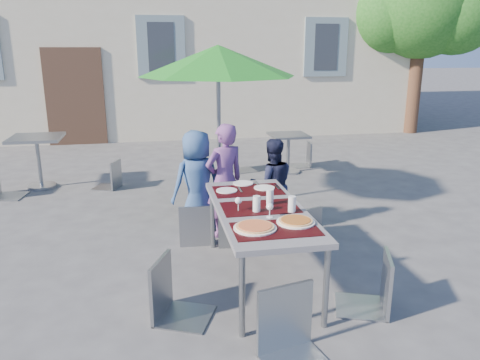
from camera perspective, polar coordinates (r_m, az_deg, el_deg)
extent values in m
plane|color=#434345|center=(4.45, -5.52, -13.71)|extent=(90.00, 90.00, 0.00)
cube|color=#BCB297|center=(15.42, -10.27, 20.47)|extent=(13.00, 8.00, 7.00)
cube|color=#402A1E|center=(11.51, -19.47, 9.51)|extent=(1.30, 0.06, 2.20)
cube|color=slate|center=(11.33, -9.59, 15.68)|extent=(1.10, 0.06, 1.40)
cube|color=#262B33|center=(11.31, -9.59, 15.68)|extent=(0.60, 0.04, 1.10)
cube|color=slate|center=(12.12, 10.42, 15.63)|extent=(1.10, 0.06, 1.40)
cube|color=#262B33|center=(12.10, 10.45, 15.63)|extent=(0.60, 0.04, 1.10)
cylinder|color=#4C3020|center=(13.27, 20.53, 11.45)|extent=(0.36, 0.36, 2.80)
sphere|color=#185416|center=(13.29, 21.36, 19.61)|extent=(2.80, 2.80, 2.80)
sphere|color=#185416|center=(13.14, 17.38, 18.69)|extent=(2.00, 2.00, 2.00)
sphere|color=#185416|center=(13.32, 24.91, 18.37)|extent=(2.20, 2.20, 2.20)
cube|color=#4D4D52|center=(4.38, 2.46, -3.70)|extent=(0.80, 1.85, 0.05)
cylinder|color=gray|center=(3.69, 0.25, -13.97)|extent=(0.05, 0.05, 0.70)
cylinder|color=gray|center=(3.87, 10.44, -12.81)|extent=(0.05, 0.05, 0.70)
cylinder|color=gray|center=(5.25, -3.39, -4.69)|extent=(0.05, 0.05, 0.70)
cylinder|color=gray|center=(5.37, 3.84, -4.21)|extent=(0.05, 0.05, 0.70)
cube|color=black|center=(3.87, 4.33, -5.98)|extent=(0.70, 0.42, 0.01)
cube|color=black|center=(4.37, 2.46, -3.36)|extent=(0.70, 0.42, 0.01)
cube|color=black|center=(4.88, 0.99, -1.27)|extent=(0.70, 0.42, 0.01)
cylinder|color=white|center=(3.86, 1.84, -5.85)|extent=(0.36, 0.36, 0.01)
cylinder|color=tan|center=(3.85, 1.84, -5.68)|extent=(0.32, 0.32, 0.01)
cylinder|color=#AC3D10|center=(3.85, 1.84, -5.57)|extent=(0.28, 0.28, 0.01)
cylinder|color=white|center=(4.01, 6.80, -5.10)|extent=(0.33, 0.33, 0.01)
cylinder|color=tan|center=(4.00, 6.81, -4.94)|extent=(0.29, 0.29, 0.01)
cylinder|color=maroon|center=(4.00, 6.81, -4.83)|extent=(0.25, 0.25, 0.01)
cylinder|color=silver|center=(4.23, 2.04, -2.95)|extent=(0.07, 0.07, 0.15)
cylinder|color=silver|center=(4.43, 3.67, -2.10)|extent=(0.07, 0.07, 0.15)
cylinder|color=silver|center=(4.25, 6.35, -2.96)|extent=(0.07, 0.07, 0.15)
cylinder|color=silver|center=(4.28, -0.21, -3.78)|extent=(0.06, 0.06, 0.00)
cylinder|color=silver|center=(4.26, -0.21, -3.30)|extent=(0.01, 0.01, 0.08)
sphere|color=silver|center=(4.24, -0.21, -2.53)|extent=(0.06, 0.06, 0.06)
cylinder|color=silver|center=(4.13, 3.63, -4.53)|extent=(0.06, 0.06, 0.00)
cylinder|color=silver|center=(4.12, 3.64, -4.04)|extent=(0.01, 0.01, 0.08)
sphere|color=silver|center=(4.10, 3.65, -3.25)|extent=(0.06, 0.06, 0.06)
cylinder|color=white|center=(4.85, -1.63, -1.27)|extent=(0.22, 0.22, 0.01)
cube|color=#ABADB3|center=(4.87, -0.01, -1.21)|extent=(0.02, 0.18, 0.00)
cylinder|color=white|center=(4.95, 2.98, -0.94)|extent=(0.22, 0.22, 0.01)
cube|color=#ABADB3|center=(4.98, 4.55, -0.87)|extent=(0.02, 0.18, 0.00)
cylinder|color=white|center=(5.10, 0.38, -0.40)|extent=(0.22, 0.22, 0.01)
cube|color=#ABADB3|center=(5.13, 1.91, -0.34)|extent=(0.02, 0.18, 0.00)
imported|color=#2D4C7D|center=(5.59, -5.26, -0.34)|extent=(0.72, 0.60, 1.27)
imported|color=#683B79|center=(5.50, -1.88, -0.08)|extent=(0.58, 0.49, 1.36)
imported|color=#171A33|center=(5.71, 3.89, -0.62)|extent=(0.56, 0.33, 1.15)
cube|color=gray|center=(5.44, -5.42, -3.08)|extent=(0.42, 0.42, 0.03)
cube|color=gray|center=(5.19, -5.40, -1.26)|extent=(0.40, 0.05, 0.48)
cylinder|color=gray|center=(5.69, -3.71, -4.55)|extent=(0.02, 0.02, 0.42)
cylinder|color=gray|center=(5.68, -7.18, -4.68)|extent=(0.02, 0.02, 0.42)
cylinder|color=gray|center=(5.37, -3.44, -5.81)|extent=(0.02, 0.02, 0.42)
cylinder|color=gray|center=(5.36, -7.13, -5.96)|extent=(0.02, 0.02, 0.42)
cube|color=gray|center=(5.38, -0.42, -2.90)|extent=(0.49, 0.49, 0.03)
cube|color=gray|center=(5.11, -0.33, -0.92)|extent=(0.43, 0.09, 0.51)
cylinder|color=gray|center=(5.64, 1.38, -4.53)|extent=(0.02, 0.02, 0.45)
cylinder|color=gray|center=(5.63, -2.37, -4.59)|extent=(0.02, 0.02, 0.45)
cylinder|color=gray|center=(5.30, 1.66, -5.92)|extent=(0.02, 0.02, 0.45)
cylinder|color=gray|center=(5.28, -2.34, -5.98)|extent=(0.02, 0.02, 0.45)
cube|color=gray|center=(5.43, 7.15, -3.47)|extent=(0.49, 0.49, 0.03)
cube|color=gray|center=(5.23, 8.51, -1.68)|extent=(0.36, 0.17, 0.45)
cylinder|color=gray|center=(5.72, 7.27, -4.68)|extent=(0.02, 0.02, 0.39)
cylinder|color=gray|center=(5.52, 4.71, -5.34)|extent=(0.02, 0.02, 0.39)
cylinder|color=gray|center=(5.49, 9.46, -5.64)|extent=(0.02, 0.02, 0.39)
cylinder|color=gray|center=(5.29, 6.87, -6.38)|extent=(0.02, 0.02, 0.39)
cube|color=gray|center=(3.90, -6.90, -10.55)|extent=(0.57, 0.57, 0.03)
cube|color=gray|center=(3.86, -9.92, -6.77)|extent=(0.20, 0.41, 0.51)
cylinder|color=gray|center=(3.81, -5.02, -15.25)|extent=(0.02, 0.02, 0.45)
cylinder|color=gray|center=(4.11, -3.43, -12.68)|extent=(0.02, 0.02, 0.45)
cylinder|color=gray|center=(3.92, -10.33, -14.45)|extent=(0.02, 0.02, 0.45)
cylinder|color=gray|center=(4.22, -8.36, -12.05)|extent=(0.02, 0.02, 0.45)
cube|color=#8F949A|center=(4.15, 14.87, -9.40)|extent=(0.55, 0.55, 0.03)
cube|color=#8F949A|center=(4.08, 17.96, -6.25)|extent=(0.18, 0.41, 0.51)
cylinder|color=#8F949A|center=(4.40, 12.05, -11.06)|extent=(0.02, 0.02, 0.44)
cylinder|color=#8F949A|center=(4.08, 12.24, -13.36)|extent=(0.02, 0.02, 0.44)
cylinder|color=#8F949A|center=(4.44, 16.84, -11.19)|extent=(0.02, 0.02, 0.44)
cylinder|color=#8F949A|center=(4.12, 17.44, -13.47)|extent=(0.02, 0.02, 0.44)
cube|color=#939B9F|center=(3.34, 7.45, -15.05)|extent=(0.54, 0.54, 0.03)
cube|color=#939B9F|center=(3.37, 5.71, -9.47)|extent=(0.45, 0.13, 0.54)
cylinder|color=#939B9F|center=(3.43, 11.99, -19.24)|extent=(0.02, 0.02, 0.47)
cylinder|color=#939B9F|center=(3.53, 2.79, -17.77)|extent=(0.02, 0.02, 0.47)
cylinder|color=#939B9F|center=(3.69, 8.37, -16.26)|extent=(0.02, 0.02, 0.47)
cylinder|color=#ABADB3|center=(6.67, -2.48, -2.92)|extent=(0.50, 0.50, 0.09)
cylinder|color=gray|center=(6.42, -2.58, 5.47)|extent=(0.06, 0.06, 2.07)
cone|color=#1B7C1E|center=(6.32, -2.69, 14.33)|extent=(2.10, 2.10, 0.40)
cylinder|color=#ABADB3|center=(8.25, -23.01, -0.68)|extent=(0.44, 0.44, 0.04)
cylinder|color=gray|center=(8.16, -23.28, 1.81)|extent=(0.06, 0.06, 0.78)
cube|color=gray|center=(8.08, -23.61, 4.73)|extent=(0.78, 0.78, 0.04)
cube|color=gray|center=(7.81, -26.79, 1.61)|extent=(0.53, 0.53, 0.03)
cylinder|color=gray|center=(7.62, -25.80, -0.58)|extent=(0.02, 0.02, 0.49)
cylinder|color=gray|center=(7.97, -24.70, 0.23)|extent=(0.02, 0.02, 0.49)
cube|color=gray|center=(7.79, -16.15, 1.94)|extent=(0.48, 0.48, 0.03)
cube|color=gray|center=(7.66, -15.07, 3.52)|extent=(0.16, 0.36, 0.45)
cylinder|color=gray|center=(8.05, -16.59, 0.83)|extent=(0.02, 0.02, 0.39)
cylinder|color=gray|center=(7.77, -17.61, 0.22)|extent=(0.02, 0.02, 0.39)
cylinder|color=gray|center=(7.91, -14.50, 0.74)|extent=(0.02, 0.02, 0.39)
cylinder|color=gray|center=(7.63, -15.46, 0.12)|extent=(0.02, 0.02, 0.39)
cylinder|color=#ABADB3|center=(8.56, 5.82, 1.06)|extent=(0.44, 0.44, 0.04)
cylinder|color=gray|center=(8.48, 5.88, 3.09)|extent=(0.06, 0.06, 0.66)
cube|color=gray|center=(8.41, 5.95, 5.46)|extent=(0.66, 0.66, 0.04)
cube|color=gray|center=(8.53, 0.39, 4.07)|extent=(0.50, 0.50, 0.03)
cube|color=gray|center=(8.41, -0.85, 5.61)|extent=(0.12, 0.41, 0.50)
cylinder|color=gray|center=(8.50, 1.98, 2.43)|extent=(0.02, 0.02, 0.44)
cylinder|color=gray|center=(8.81, 0.97, 2.92)|extent=(0.02, 0.02, 0.44)
cylinder|color=gray|center=(8.35, -0.23, 2.20)|extent=(0.02, 0.02, 0.44)
cylinder|color=gray|center=(8.67, -1.18, 2.71)|extent=(0.02, 0.02, 0.44)
cube|color=gray|center=(8.95, 7.29, 4.28)|extent=(0.43, 0.43, 0.03)
cube|color=gray|center=(8.94, 8.51, 5.74)|extent=(0.08, 0.39, 0.46)
cylinder|color=gray|center=(9.12, 6.02, 3.18)|extent=(0.02, 0.02, 0.41)
cylinder|color=gray|center=(8.80, 6.38, 2.70)|extent=(0.02, 0.02, 0.41)
cylinder|color=gray|center=(9.18, 8.08, 3.19)|extent=(0.02, 0.02, 0.41)
cylinder|color=gray|center=(8.86, 8.50, 2.72)|extent=(0.02, 0.02, 0.41)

